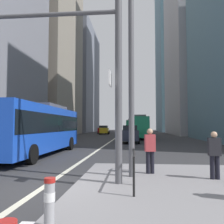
% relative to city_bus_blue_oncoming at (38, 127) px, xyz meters
% --- Properties ---
extents(ground_plane, '(160.00, 160.00, 0.00)m').
position_rel_city_bus_blue_oncoming_xyz_m(ground_plane, '(3.41, 12.21, -1.84)').
color(ground_plane, '#303033').
extents(lane_centre_line, '(0.20, 80.00, 0.01)m').
position_rel_city_bus_blue_oncoming_xyz_m(lane_centre_line, '(3.41, 22.21, -1.83)').
color(lane_centre_line, beige).
rests_on(lane_centre_line, ground).
extents(office_tower_left_mid, '(12.48, 19.14, 36.88)m').
position_rel_city_bus_blue_oncoming_xyz_m(office_tower_left_mid, '(-12.59, 32.12, 16.60)').
color(office_tower_left_mid, gray).
rests_on(office_tower_left_mid, ground).
extents(office_tower_left_far, '(12.06, 24.40, 33.41)m').
position_rel_city_bus_blue_oncoming_xyz_m(office_tower_left_far, '(-12.59, 59.30, 14.87)').
color(office_tower_left_far, slate).
rests_on(office_tower_left_far, ground).
extents(office_tower_right_mid, '(11.95, 20.40, 51.31)m').
position_rel_city_bus_blue_oncoming_xyz_m(office_tower_right_mid, '(20.41, 38.05, 23.82)').
color(office_tower_right_mid, '#9E9EA3').
rests_on(office_tower_right_mid, ground).
extents(office_tower_right_far, '(12.38, 17.81, 54.12)m').
position_rel_city_bus_blue_oncoming_xyz_m(office_tower_right_far, '(20.41, 62.35, 25.22)').
color(office_tower_right_far, slate).
rests_on(office_tower_right_far, ground).
extents(city_bus_blue_oncoming, '(2.72, 10.89, 3.40)m').
position_rel_city_bus_blue_oncoming_xyz_m(city_bus_blue_oncoming, '(0.00, 0.00, 0.00)').
color(city_bus_blue_oncoming, blue).
rests_on(city_bus_blue_oncoming, ground).
extents(city_bus_red_receding, '(2.91, 11.70, 3.40)m').
position_rel_city_bus_blue_oncoming_xyz_m(city_bus_red_receding, '(7.09, 20.71, 0.00)').
color(city_bus_red_receding, '#198456').
rests_on(city_bus_red_receding, ground).
extents(city_bus_red_distant, '(2.75, 11.14, 3.40)m').
position_rel_city_bus_blue_oncoming_xyz_m(city_bus_red_distant, '(5.79, 41.22, 0.00)').
color(city_bus_red_distant, '#198456').
rests_on(city_bus_red_distant, ground).
extents(car_oncoming_mid, '(2.17, 4.43, 1.94)m').
position_rel_city_bus_blue_oncoming_xyz_m(car_oncoming_mid, '(-1.08, 40.55, -0.85)').
color(car_oncoming_mid, maroon).
rests_on(car_oncoming_mid, ground).
extents(car_receding_near, '(2.12, 4.61, 1.94)m').
position_rel_city_bus_blue_oncoming_xyz_m(car_receding_near, '(7.64, 31.10, -0.84)').
color(car_receding_near, '#B2A899').
rests_on(car_receding_near, ground).
extents(car_receding_far, '(2.20, 4.34, 1.94)m').
position_rel_city_bus_blue_oncoming_xyz_m(car_receding_far, '(5.76, 11.26, -0.85)').
color(car_receding_far, '#232838').
rests_on(car_receding_far, ground).
extents(car_oncoming_far, '(2.14, 4.34, 1.94)m').
position_rel_city_bus_blue_oncoming_xyz_m(car_oncoming_far, '(-0.26, 36.81, -0.85)').
color(car_oncoming_far, gold).
rests_on(car_oncoming_far, ground).
extents(traffic_signal_gantry, '(5.65, 0.65, 6.00)m').
position_rel_city_bus_blue_oncoming_xyz_m(traffic_signal_gantry, '(3.89, -7.54, 2.25)').
color(traffic_signal_gantry, '#515156').
rests_on(traffic_signal_gantry, median_island).
extents(street_lamp_post, '(5.50, 0.32, 8.00)m').
position_rel_city_bus_blue_oncoming_xyz_m(street_lamp_post, '(6.14, -6.52, 3.45)').
color(street_lamp_post, '#56565B').
rests_on(street_lamp_post, median_island).
extents(bollard_left, '(0.20, 0.20, 0.85)m').
position_rel_city_bus_blue_oncoming_xyz_m(bollard_left, '(4.75, -10.76, -1.21)').
color(bollard_left, '#99999E').
rests_on(bollard_left, median_island).
extents(pedestrian_railing, '(0.06, 3.50, 0.98)m').
position_rel_city_bus_blue_oncoming_xyz_m(pedestrian_railing, '(6.21, -7.11, -0.98)').
color(pedestrian_railing, black).
rests_on(pedestrian_railing, median_island).
extents(pedestrian_waiting, '(0.41, 0.29, 1.65)m').
position_rel_city_bus_blue_oncoming_xyz_m(pedestrian_waiting, '(6.81, -5.94, -0.77)').
color(pedestrian_waiting, black).
rests_on(pedestrian_waiting, median_island).
extents(pedestrian_walking, '(0.39, 0.25, 1.57)m').
position_rel_city_bus_blue_oncoming_xyz_m(pedestrian_walking, '(8.88, -6.68, -0.82)').
color(pedestrian_walking, black).
rests_on(pedestrian_walking, median_island).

